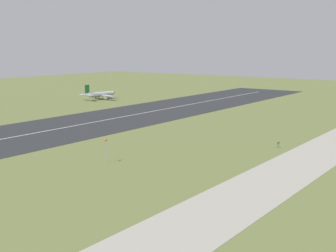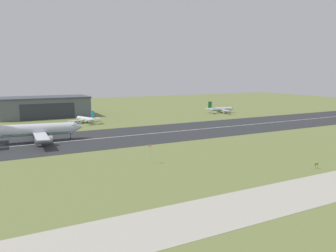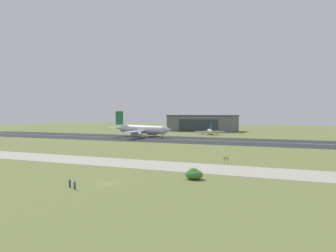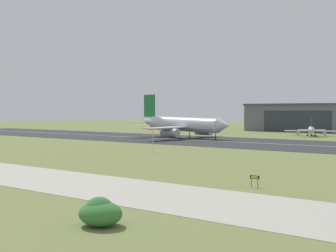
% 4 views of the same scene
% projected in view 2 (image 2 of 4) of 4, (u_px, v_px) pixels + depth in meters
% --- Properties ---
extents(ground_plane, '(638.12, 638.12, 0.00)m').
position_uv_depth(ground_plane, '(231.00, 161.00, 113.92)').
color(ground_plane, olive).
extents(runway_strip, '(398.12, 48.12, 0.06)m').
position_uv_depth(runway_strip, '(156.00, 133.00, 167.22)').
color(runway_strip, '#2B2D30').
rests_on(runway_strip, ground_plane).
extents(runway_centreline, '(358.31, 0.70, 0.01)m').
position_uv_depth(runway_centreline, '(156.00, 133.00, 167.22)').
color(runway_centreline, silver).
rests_on(runway_centreline, runway_strip).
extents(taxiway_road, '(298.59, 16.57, 0.05)m').
position_uv_depth(taxiway_road, '(311.00, 190.00, 85.35)').
color(taxiway_road, '#B2AD9E').
rests_on(taxiway_road, ground_plane).
extents(hangar_building, '(58.73, 29.61, 14.29)m').
position_uv_depth(hangar_building, '(45.00, 107.00, 229.05)').
color(hangar_building, slate).
rests_on(hangar_building, ground_plane).
extents(airplane_landing, '(42.59, 43.84, 17.28)m').
position_uv_depth(airplane_landing, '(36.00, 130.00, 145.25)').
color(airplane_landing, silver).
rests_on(airplane_landing, ground_plane).
extents(airplane_parked_west, '(21.28, 20.10, 8.33)m').
position_uv_depth(airplane_parked_west, '(85.00, 119.00, 201.48)').
color(airplane_parked_west, white).
rests_on(airplane_parked_west, ground_plane).
extents(airplane_parked_centre, '(23.66, 22.20, 9.17)m').
position_uv_depth(airplane_parked_centre, '(221.00, 109.00, 253.26)').
color(airplane_parked_centre, silver).
rests_on(airplane_parked_centre, ground_plane).
extents(windsock_pole, '(2.07, 1.28, 6.42)m').
position_uv_depth(windsock_pole, '(149.00, 147.00, 109.89)').
color(windsock_pole, '#B7B7BC').
rests_on(windsock_pole, ground_plane).
extents(runway_sign, '(1.45, 0.13, 1.74)m').
position_uv_depth(runway_sign, '(317.00, 165.00, 104.55)').
color(runway_sign, '#4C4C51').
rests_on(runway_sign, ground_plane).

